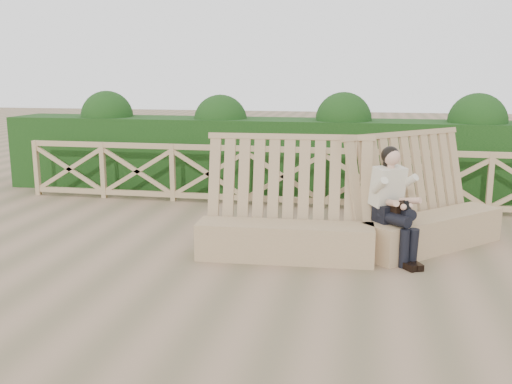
# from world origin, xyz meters

# --- Properties ---
(ground) EXTENTS (60.00, 60.00, 0.00)m
(ground) POSITION_xyz_m (0.00, 0.00, 0.00)
(ground) COLOR brown
(ground) RESTS_ON ground
(bench) EXTENTS (4.14, 2.33, 1.62)m
(bench) POSITION_xyz_m (1.43, 0.94, 0.41)
(bench) COLOR #967A56
(bench) RESTS_ON ground
(woman) EXTENTS (0.74, 0.90, 1.49)m
(woman) POSITION_xyz_m (1.86, 0.76, 0.80)
(woman) COLOR black
(woman) RESTS_ON ground
(guardrail) EXTENTS (10.10, 0.09, 1.10)m
(guardrail) POSITION_xyz_m (0.00, 3.50, 0.55)
(guardrail) COLOR #997959
(guardrail) RESTS_ON ground
(hedge) EXTENTS (12.00, 1.20, 1.50)m
(hedge) POSITION_xyz_m (0.00, 4.70, 0.75)
(hedge) COLOR black
(hedge) RESTS_ON ground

